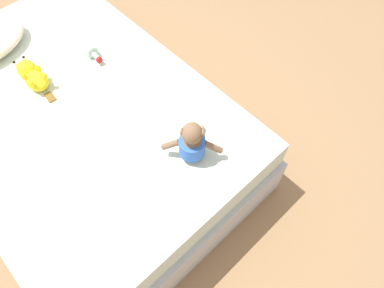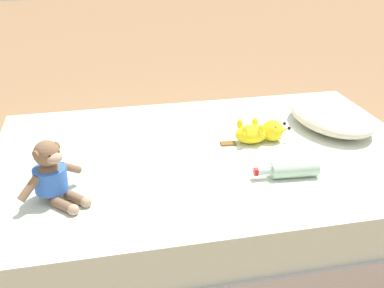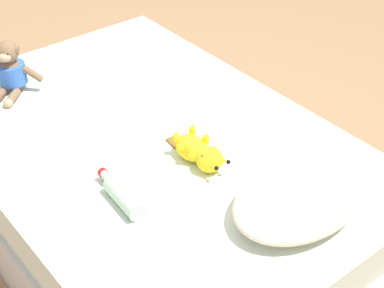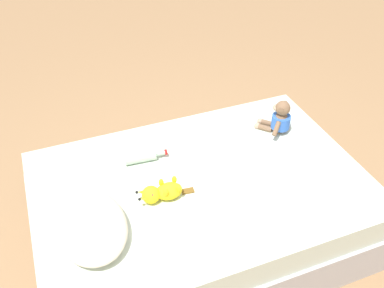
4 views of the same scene
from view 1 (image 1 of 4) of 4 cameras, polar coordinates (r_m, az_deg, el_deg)
The scene contains 5 objects.
ground_plane at distance 2.32m, azimuth -16.04°, elevation -0.84°, with size 16.00×16.00×0.00m, color #93704C.
bed at distance 2.13m, azimuth -17.51°, elevation 2.38°, with size 1.31×1.96×0.47m.
plush_monkey at distance 1.58m, azimuth 0.03°, elevation 0.27°, with size 0.26×0.26×0.24m.
plush_yellow_creature at distance 2.08m, azimuth -24.58°, elevation 10.13°, with size 0.11×0.33×0.10m.
glass_bottle at distance 2.17m, azimuth -16.94°, elevation 15.17°, with size 0.08×0.26×0.07m.
Camera 1 is at (-0.32, -1.27, 1.91)m, focal length 32.73 mm.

